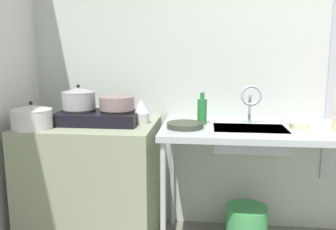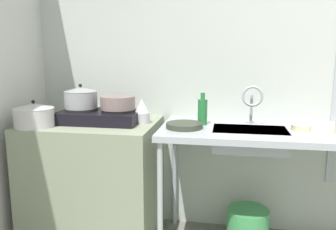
{
  "view_description": "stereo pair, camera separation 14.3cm",
  "coord_description": "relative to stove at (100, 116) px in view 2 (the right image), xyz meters",
  "views": [
    {
      "loc": [
        -0.97,
        -1.02,
        1.37
      ],
      "look_at": [
        -1.22,
        1.27,
        0.95
      ],
      "focal_mm": 36.91,
      "sensor_mm": 36.0,
      "label": 1
    },
    {
      "loc": [
        -0.83,
        -1.0,
        1.37
      ],
      "look_at": [
        -1.22,
        1.27,
        0.95
      ],
      "focal_mm": 36.91,
      "sensor_mm": 36.0,
      "label": 2
    }
  ],
  "objects": [
    {
      "name": "stove",
      "position": [
        0.0,
        0.0,
        0.0
      ],
      "size": [
        0.56,
        0.34,
        0.1
      ],
      "color": "black",
      "rests_on": "counter_concrete"
    },
    {
      "name": "pot_beside_stove",
      "position": [
        -0.38,
        -0.21,
        0.03
      ],
      "size": [
        0.26,
        0.26,
        0.18
      ],
      "color": "silver",
      "rests_on": "counter_concrete"
    },
    {
      "name": "pot_on_left_burner",
      "position": [
        -0.14,
        0.0,
        0.13
      ],
      "size": [
        0.23,
        0.23,
        0.17
      ],
      "color": "#949598",
      "rests_on": "stove"
    },
    {
      "name": "counter_sink",
      "position": [
        1.28,
        -0.0,
        -0.1
      ],
      "size": [
        1.66,
        0.68,
        0.88
      ],
      "color": "#A7B0B6",
      "rests_on": "ground"
    },
    {
      "name": "counter_concrete",
      "position": [
        -0.06,
        0.0,
        -0.48
      ],
      "size": [
        0.91,
        0.68,
        0.88
      ],
      "primitive_type": "cube",
      "color": "gray",
      "rests_on": "ground"
    },
    {
      "name": "faucet",
      "position": [
        1.05,
        0.08,
        0.14
      ],
      "size": [
        0.14,
        0.08,
        0.27
      ],
      "color": "#A7B0B6",
      "rests_on": "counter_sink"
    },
    {
      "name": "sink_basin",
      "position": [
        1.03,
        -0.04,
        -0.12
      ],
      "size": [
        0.47,
        0.29,
        0.14
      ],
      "primitive_type": "cube",
      "color": "#A7B0B6",
      "rests_on": "counter_sink"
    },
    {
      "name": "pot_on_right_burner",
      "position": [
        0.14,
        0.0,
        0.1
      ],
      "size": [
        0.24,
        0.24,
        0.09
      ],
      "color": "gray",
      "rests_on": "stove"
    },
    {
      "name": "percolator",
      "position": [
        0.3,
        0.03,
        0.04
      ],
      "size": [
        0.11,
        0.11,
        0.17
      ],
      "color": "silver",
      "rests_on": "counter_concrete"
    },
    {
      "name": "small_bowl_on_drainboard",
      "position": [
        1.35,
        -0.02,
        -0.03
      ],
      "size": [
        0.12,
        0.12,
        0.04
      ],
      "primitive_type": "cylinder",
      "color": "beige",
      "rests_on": "counter_sink"
    },
    {
      "name": "bucket_on_floor",
      "position": [
        1.06,
        0.07,
        -0.79
      ],
      "size": [
        0.3,
        0.3,
        0.27
      ],
      "primitive_type": "cylinder",
      "color": "#409954",
      "rests_on": "ground"
    },
    {
      "name": "frying_pan",
      "position": [
        0.61,
        -0.08,
        -0.03
      ],
      "size": [
        0.24,
        0.24,
        0.03
      ],
      "primitive_type": "cylinder",
      "color": "#34382B",
      "rests_on": "counter_sink"
    },
    {
      "name": "bottle_by_sink",
      "position": [
        0.72,
        0.05,
        0.05
      ],
      "size": [
        0.07,
        0.07,
        0.22
      ],
      "color": "#267138",
      "rests_on": "counter_sink"
    }
  ]
}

